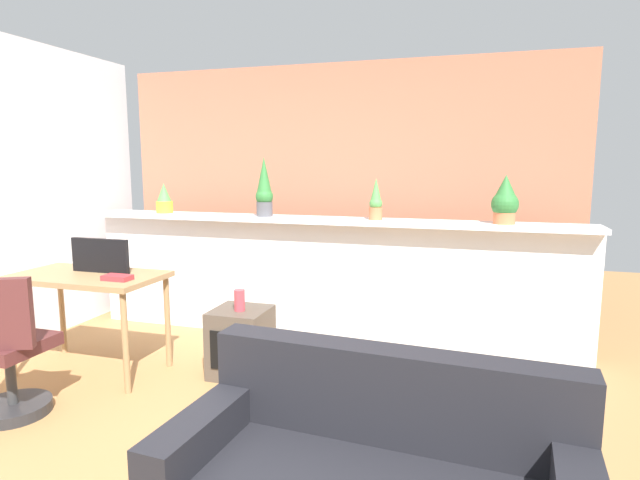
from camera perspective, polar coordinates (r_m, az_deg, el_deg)
ground_plane at (r=3.06m, az=-11.44°, el=-22.36°), size 12.00×12.00×0.00m
divider_wall at (r=4.60m, az=0.27°, el=-4.52°), size 4.43×0.16×1.05m
plant_shelf at (r=4.47m, az=0.13°, el=2.20°), size 4.43×0.35×0.04m
brick_wall_behind at (r=5.07m, az=2.23°, el=4.95°), size 4.43×0.10×2.50m
potted_plant_0 at (r=5.13m, az=-16.82°, el=4.32°), size 0.15×0.15×0.28m
potted_plant_1 at (r=4.61m, az=-6.18°, el=5.59°), size 0.16×0.16×0.53m
potted_plant_2 at (r=4.33m, az=6.19°, el=4.27°), size 0.11×0.11×0.35m
potted_plant_3 at (r=4.26m, az=19.76°, el=4.13°), size 0.21×0.21×0.38m
desk at (r=4.21m, az=-24.25°, el=-4.57°), size 1.10×0.60×0.75m
tv_monitor at (r=4.19m, az=-23.10°, el=-1.59°), size 0.48×0.04×0.26m
office_chair at (r=3.74m, az=-31.44°, el=-11.07°), size 0.52×0.52×0.91m
side_cube_shelf at (r=3.93m, az=-8.76°, el=-11.10°), size 0.40×0.41×0.50m
vase_on_shelf at (r=3.81m, az=-8.88°, el=-6.59°), size 0.08×0.08×0.15m
book_on_desk at (r=3.89m, az=-21.47°, el=-3.89°), size 0.20×0.11×0.04m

